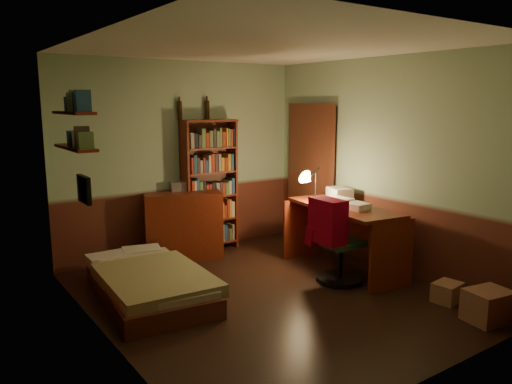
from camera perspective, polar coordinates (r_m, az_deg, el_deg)
floor at (r=5.49m, az=1.53°, el=-11.86°), size 3.50×4.00×0.02m
ceiling at (r=5.12m, az=1.67°, el=16.45°), size 3.50×4.00×0.02m
wall_back at (r=6.85m, az=-8.48°, el=3.80°), size 3.50×0.02×2.60m
wall_left at (r=4.35m, az=-17.41°, el=-0.25°), size 0.02×4.00×2.60m
wall_right at (r=6.34m, az=14.51°, el=3.07°), size 0.02×4.00×2.60m
wall_front at (r=3.75m, az=20.20°, el=-2.04°), size 3.50×0.02×2.60m
doorway at (r=7.26m, az=6.41°, el=1.82°), size 0.06×0.90×2.00m
door_trim at (r=7.24m, az=6.20°, el=1.80°), size 0.02×0.98×2.08m
bed at (r=5.49m, az=-12.16°, el=-9.05°), size 1.15×1.88×0.53m
dresser at (r=6.73m, az=-8.33°, el=-3.72°), size 1.11×0.81×0.89m
mini_stereo at (r=6.74m, az=-8.78°, el=0.68°), size 0.27×0.23×0.12m
bookshelf at (r=6.92m, az=-5.27°, el=0.69°), size 0.80×0.29×1.82m
bottle_left at (r=6.75m, az=-8.71°, el=9.18°), size 0.09×0.09×0.24m
bottle_right at (r=6.94m, az=-5.62°, el=9.32°), size 0.09×0.09×0.25m
desk at (r=6.20m, az=9.91°, el=-5.29°), size 0.82×1.61×0.82m
paper_stack at (r=6.59m, az=9.54°, el=-0.08°), size 0.33×0.38×0.13m
desk_lamp at (r=6.37m, az=6.84°, el=1.46°), size 0.20×0.20×0.53m
office_chair at (r=5.81m, az=9.66°, el=-5.31°), size 0.54×0.48×1.03m
red_jacket at (r=5.55m, az=7.32°, el=2.09°), size 0.27×0.44×0.50m
wall_shelf_lower at (r=5.39m, az=-19.94°, el=4.78°), size 0.20×0.90×0.03m
wall_shelf_upper at (r=5.37m, az=-20.17°, el=8.49°), size 0.20×0.90×0.03m
framed_picture at (r=4.93m, az=-19.06°, el=0.27°), size 0.04×0.32×0.26m
cardboard_box_a at (r=5.33m, az=25.02°, el=-11.70°), size 0.46×0.39×0.30m
cardboard_box_b at (r=5.67m, az=21.02°, el=-10.64°), size 0.32×0.27×0.20m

